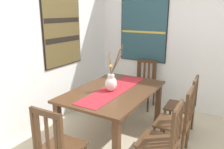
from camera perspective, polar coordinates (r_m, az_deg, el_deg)
wall_back at (r=3.68m, az=-17.99°, el=7.25°), size 6.40×0.12×2.70m
wall_side at (r=4.40m, az=19.01°, el=8.43°), size 0.12×6.40×2.70m
dining_table at (r=3.38m, az=0.46°, el=-5.48°), size 1.61×1.07×0.72m
table_runner at (r=3.34m, az=0.47°, el=-3.85°), size 1.48×0.36×0.01m
centerpiece_vase at (r=3.25m, az=-0.23°, el=-2.06°), size 0.24×0.23×0.69m
chair_0 at (r=3.62m, az=17.86°, el=-7.30°), size 0.44×0.44×0.92m
chair_1 at (r=3.10m, az=16.11°, el=-11.24°), size 0.44×0.44×0.93m
chair_2 at (r=2.65m, az=13.00°, el=-15.78°), size 0.43×0.43×0.91m
chair_3 at (r=2.54m, az=-13.60°, el=-17.29°), size 0.43×0.43×0.94m
chair_4 at (r=4.48m, az=8.09°, el=-2.23°), size 0.44×0.44×0.92m
painting_on_back_wall at (r=3.94m, az=-12.50°, el=10.98°), size 0.89×0.05×1.22m
painting_on_side_wall at (r=4.58m, az=7.95°, el=10.89°), size 0.05×0.97×1.22m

